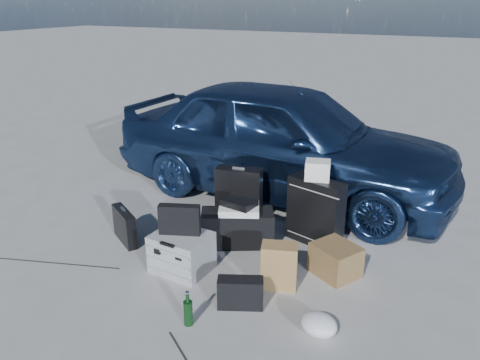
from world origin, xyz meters
name	(u,v)px	position (x,y,z in m)	size (l,w,h in m)	color
ground	(195,274)	(0.00, 0.00, 0.00)	(60.00, 60.00, 0.00)	#A9A9A5
car	(283,139)	(-0.02, 2.10, 0.70)	(1.66, 4.12, 1.40)	navy
pelican_case	(182,252)	(-0.14, 0.02, 0.18)	(0.48, 0.40, 0.35)	#9C9EA1
laptop_bag	(179,220)	(-0.16, 0.04, 0.49)	(0.36, 0.09, 0.27)	black
briefcase	(125,226)	(-0.94, 0.21, 0.17)	(0.44, 0.10, 0.34)	black
suitcase_left	(239,196)	(-0.11, 1.09, 0.32)	(0.49, 0.18, 0.63)	black
suitcase_right	(315,212)	(0.75, 1.05, 0.33)	(0.56, 0.20, 0.67)	black
white_carton	(318,170)	(0.74, 1.07, 0.76)	(0.23, 0.19, 0.19)	white
duffel_bag	(237,228)	(0.09, 0.67, 0.18)	(0.70, 0.30, 0.35)	black
flat_box_white	(239,209)	(0.10, 0.67, 0.39)	(0.39, 0.29, 0.07)	white
flat_box_black	(239,202)	(0.10, 0.68, 0.45)	(0.31, 0.22, 0.07)	black
kraft_bag	(279,266)	(0.73, 0.17, 0.20)	(0.30, 0.18, 0.40)	#9C8343
cardboard_box	(336,260)	(1.11, 0.57, 0.14)	(0.37, 0.33, 0.28)	brown
plastic_bag	(319,324)	(1.23, -0.26, 0.08)	(0.28, 0.24, 0.15)	white
messenger_bag	(240,293)	(0.57, -0.23, 0.13)	(0.36, 0.13, 0.25)	black
green_bottle	(188,309)	(0.32, -0.60, 0.14)	(0.07, 0.07, 0.27)	black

